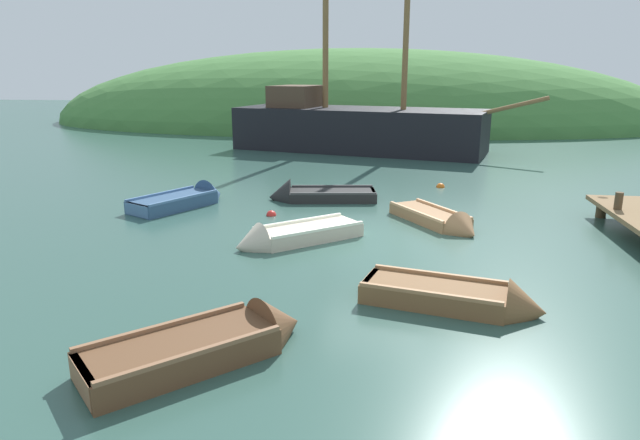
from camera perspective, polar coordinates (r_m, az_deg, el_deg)
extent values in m
plane|color=#33564C|center=(13.96, 5.57, -2.09)|extent=(120.00, 120.00, 0.00)
cylinder|color=#4F3D27|center=(17.96, 26.44, 0.21)|extent=(0.28, 0.28, 1.17)
cylinder|color=#4F3D27|center=(16.46, 27.93, 1.72)|extent=(0.20, 0.20, 0.45)
ellipsoid|color=#477F3D|center=(44.37, 3.46, 9.68)|extent=(47.60, 20.38, 11.24)
cube|color=black|center=(29.53, 3.99, 8.33)|extent=(13.25, 7.20, 2.95)
cube|color=#997A51|center=(29.40, 4.04, 11.09)|extent=(12.68, 6.75, 0.10)
cylinder|color=olive|center=(27.95, 19.08, 10.84)|extent=(2.91, 0.93, 0.97)
cylinder|color=olive|center=(28.79, 8.74, 19.26)|extent=(0.28, 0.28, 8.31)
cylinder|color=olive|center=(30.04, 0.57, 18.44)|extent=(0.30, 0.30, 7.48)
cube|color=#4C3828|center=(30.66, -2.36, 12.39)|extent=(2.86, 3.39, 1.10)
cube|color=beige|center=(13.99, -1.16, -1.54)|extent=(2.68, 2.49, 0.45)
cone|color=beige|center=(13.25, -7.22, -2.60)|extent=(1.15, 1.19, 1.00)
cube|color=white|center=(14.63, 3.05, -0.53)|extent=(0.70, 0.80, 0.31)
cube|color=white|center=(13.72, -2.80, -1.17)|extent=(0.76, 0.86, 0.05)
cube|color=white|center=(14.17, 0.41, -0.62)|extent=(0.76, 0.86, 0.05)
cube|color=white|center=(14.32, -2.18, -0.09)|extent=(2.01, 1.71, 0.07)
cube|color=white|center=(13.52, -0.10, -1.00)|extent=(2.01, 1.71, 0.07)
cube|color=black|center=(18.23, 1.29, 2.33)|extent=(2.89, 1.65, 0.42)
cone|color=black|center=(18.26, -4.08, 2.31)|extent=(0.85, 1.29, 1.20)
cube|color=#3B3B3B|center=(18.31, 5.42, 2.52)|extent=(0.29, 1.14, 0.29)
cube|color=#3B3B3B|center=(18.19, -0.22, 2.78)|extent=(0.35, 1.18, 0.05)
cube|color=#3B3B3B|center=(18.22, 2.80, 2.79)|extent=(0.35, 1.18, 0.05)
cube|color=#3B3B3B|center=(18.76, 1.23, 3.44)|extent=(2.66, 0.47, 0.07)
cube|color=#3B3B3B|center=(17.60, 1.36, 2.67)|extent=(2.66, 0.47, 0.07)
cube|color=#335175|center=(17.64, -14.62, 1.53)|extent=(2.26, 2.84, 0.49)
cone|color=#335175|center=(18.68, -10.76, 2.49)|extent=(1.28, 1.10, 1.09)
cube|color=#4F75A1|center=(16.89, -17.91, 0.95)|extent=(0.97, 0.60, 0.34)
cube|color=#4F75A1|center=(17.89, -13.53, 2.39)|extent=(1.02, 0.66, 0.05)
cube|color=#4F75A1|center=(17.33, -15.82, 1.83)|extent=(1.02, 0.66, 0.05)
cube|color=#4F75A1|center=(17.18, -13.54, 2.18)|extent=(1.29, 2.29, 0.07)
cube|color=#4F75A1|center=(18.00, -15.76, 2.61)|extent=(1.29, 2.29, 0.07)
cube|color=brown|center=(8.46, -13.97, -13.29)|extent=(2.72, 2.69, 0.51)
cone|color=brown|center=(9.13, -4.04, -10.64)|extent=(1.24, 1.24, 1.08)
cube|color=#8E6242|center=(8.11, -22.75, -14.79)|extent=(0.80, 0.82, 0.36)
cube|color=#8E6242|center=(8.54, -11.08, -11.39)|extent=(0.86, 0.88, 0.05)
cube|color=#8E6242|center=(8.23, -17.15, -12.84)|extent=(0.86, 0.88, 0.05)
cube|color=#8E6242|center=(7.89, -12.57, -13.03)|extent=(1.95, 1.90, 0.07)
cube|color=#8E6242|center=(8.78, -15.44, -10.23)|extent=(1.95, 1.90, 0.07)
cube|color=brown|center=(10.45, 11.40, -7.65)|extent=(2.70, 1.65, 0.46)
cone|color=brown|center=(10.33, 20.13, -8.57)|extent=(0.87, 1.15, 1.03)
cube|color=#AE7B4F|center=(10.67, 4.99, -6.51)|extent=(0.35, 0.97, 0.32)
cube|color=#AE7B4F|center=(10.33, 13.87, -7.05)|extent=(0.41, 1.01, 0.05)
cube|color=#AE7B4F|center=(10.46, 9.06, -6.50)|extent=(0.41, 1.01, 0.05)
cube|color=#AE7B4F|center=(9.89, 10.94, -7.31)|extent=(2.42, 0.66, 0.07)
cube|color=#AE7B4F|center=(10.82, 11.95, -5.40)|extent=(2.42, 0.66, 0.07)
cube|color=#9E7047|center=(15.96, 10.95, 0.19)|extent=(2.22, 2.66, 0.40)
cone|color=#9E7047|center=(14.76, 14.55, -1.23)|extent=(1.14, 1.06, 0.95)
cube|color=tan|center=(16.90, 8.54, 1.33)|extent=(0.82, 0.59, 0.28)
cube|color=tan|center=(15.58, 11.92, 0.31)|extent=(0.87, 0.65, 0.05)
cube|color=tan|center=(16.27, 10.06, 1.03)|extent=(0.87, 0.65, 0.05)
cube|color=tan|center=(15.64, 9.63, 0.82)|extent=(1.42, 2.11, 0.07)
cube|color=tan|center=(16.17, 12.30, 1.16)|extent=(1.42, 2.11, 0.07)
sphere|color=orange|center=(20.65, 12.07, 3.25)|extent=(0.30, 0.30, 0.30)
sphere|color=red|center=(16.34, -4.94, 0.47)|extent=(0.29, 0.29, 0.29)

